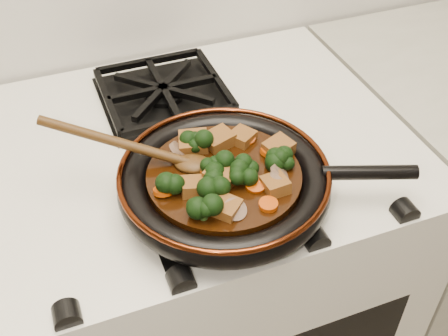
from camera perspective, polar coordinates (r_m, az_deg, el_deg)
name	(u,v)px	position (r m, az deg, el deg)	size (l,w,h in m)	color
stove	(196,296)	(1.30, -2.88, -12.87)	(0.76, 0.60, 0.90)	white
burner_grate_front	(215,189)	(0.86, -0.91, -2.13)	(0.23, 0.23, 0.03)	black
burner_grate_back	(163,92)	(1.07, -6.17, 7.64)	(0.23, 0.23, 0.03)	black
skillet	(226,181)	(0.83, 0.16, -1.34)	(0.43, 0.32, 0.05)	black
braising_sauce	(224,179)	(0.83, 0.00, -1.08)	(0.23, 0.23, 0.02)	black
tofu_cube_0	(278,148)	(0.85, 5.55, 2.00)	(0.04, 0.04, 0.02)	brown
tofu_cube_1	(194,143)	(0.86, -3.11, 2.56)	(0.04, 0.04, 0.02)	brown
tofu_cube_2	(222,176)	(0.80, -0.23, -0.86)	(0.04, 0.04, 0.02)	brown
tofu_cube_3	(275,185)	(0.79, 5.25, -1.74)	(0.04, 0.03, 0.02)	brown
tofu_cube_4	(193,187)	(0.79, -3.12, -1.90)	(0.04, 0.03, 0.02)	brown
tofu_cube_5	(226,208)	(0.76, 0.18, -4.07)	(0.04, 0.04, 0.02)	brown
tofu_cube_6	(242,137)	(0.87, 1.85, 3.14)	(0.03, 0.04, 0.02)	brown
tofu_cube_7	(219,140)	(0.87, -0.54, 2.84)	(0.04, 0.04, 0.02)	brown
broccoli_floret_0	(203,212)	(0.75, -2.12, -4.47)	(0.06, 0.06, 0.06)	black
broccoli_floret_1	(208,187)	(0.78, -1.64, -1.98)	(0.06, 0.06, 0.05)	black
broccoli_floret_2	(169,183)	(0.79, -5.57, -1.54)	(0.06, 0.06, 0.05)	black
broccoli_floret_3	(219,171)	(0.81, -0.50, -0.35)	(0.06, 0.06, 0.05)	black
broccoli_floret_4	(282,163)	(0.83, 5.88, 0.46)	(0.06, 0.06, 0.05)	black
broccoli_floret_5	(243,175)	(0.80, 1.92, -0.76)	(0.05, 0.05, 0.06)	black
broccoli_floret_6	(242,168)	(0.81, 1.88, -0.02)	(0.06, 0.06, 0.06)	black
broccoli_floret_7	(199,144)	(0.85, -2.59, 2.50)	(0.06, 0.06, 0.06)	black
carrot_coin_0	(256,185)	(0.80, 3.23, -1.72)	(0.03, 0.03, 0.01)	#B83D05
carrot_coin_1	(246,138)	(0.88, 2.28, 3.05)	(0.03, 0.03, 0.01)	#B83D05
carrot_coin_2	(207,168)	(0.82, -1.78, 0.02)	(0.03, 0.03, 0.01)	#B83D05
carrot_coin_3	(269,151)	(0.85, 4.55, 1.73)	(0.03, 0.03, 0.01)	#B83D05
carrot_coin_4	(164,191)	(0.79, -6.16, -2.30)	(0.03, 0.03, 0.01)	#B83D05
carrot_coin_5	(268,204)	(0.77, 4.53, -3.70)	(0.03, 0.03, 0.01)	#B83D05
mushroom_slice_0	(178,151)	(0.85, -4.65, 1.76)	(0.03, 0.03, 0.01)	brown
mushroom_slice_1	(280,174)	(0.81, 5.73, -0.58)	(0.03, 0.03, 0.01)	brown
mushroom_slice_2	(234,210)	(0.76, 1.07, -4.29)	(0.03, 0.03, 0.01)	brown
mushroom_slice_3	(279,179)	(0.81, 5.65, -1.13)	(0.03, 0.03, 0.01)	brown
wooden_spoon	(150,152)	(0.83, -7.50, 1.66)	(0.14, 0.09, 0.23)	#43290E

